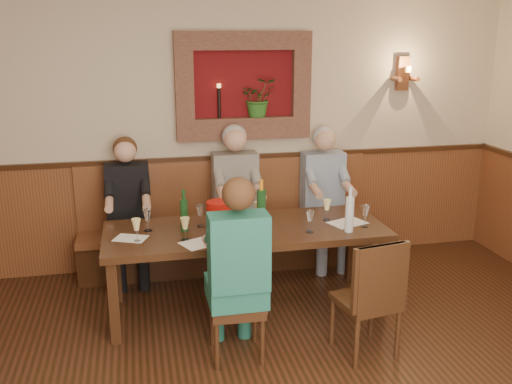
{
  "coord_description": "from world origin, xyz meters",
  "views": [
    {
      "loc": [
        -0.89,
        -2.69,
        2.37
      ],
      "look_at": [
        0.1,
        1.9,
        1.05
      ],
      "focal_mm": 40.0,
      "sensor_mm": 36.0,
      "label": 1
    }
  ],
  "objects_px": {
    "dining_table": "(246,236)",
    "chair_near_left": "(237,326)",
    "person_chair_front": "(237,285)",
    "water_bottle": "(350,214)",
    "chair_near_right": "(366,320)",
    "wine_bottle_green_a": "(261,208)",
    "bench": "(228,237)",
    "person_bench_mid": "(237,212)",
    "wine_bottle_green_b": "(184,214)",
    "spittoon_bucket": "(219,216)",
    "person_bench_left": "(130,223)",
    "person_bench_right": "(324,209)"
  },
  "relations": [
    {
      "from": "dining_table",
      "to": "water_bottle",
      "type": "bearing_deg",
      "value": -18.28
    },
    {
      "from": "person_bench_mid",
      "to": "water_bottle",
      "type": "xyz_separation_m",
      "value": [
        0.76,
        -1.11,
        0.29
      ]
    },
    {
      "from": "person_bench_right",
      "to": "water_bottle",
      "type": "xyz_separation_m",
      "value": [
        -0.17,
        -1.11,
        0.31
      ]
    },
    {
      "from": "chair_near_left",
      "to": "water_bottle",
      "type": "bearing_deg",
      "value": 27.59
    },
    {
      "from": "dining_table",
      "to": "chair_near_left",
      "type": "xyz_separation_m",
      "value": [
        -0.22,
        -0.77,
        -0.42
      ]
    },
    {
      "from": "spittoon_bucket",
      "to": "wine_bottle_green_a",
      "type": "distance_m",
      "value": 0.36
    },
    {
      "from": "chair_near_right",
      "to": "person_chair_front",
      "type": "xyz_separation_m",
      "value": [
        -0.97,
        0.14,
        0.32
      ]
    },
    {
      "from": "person_bench_left",
      "to": "water_bottle",
      "type": "bearing_deg",
      "value": -31.48
    },
    {
      "from": "dining_table",
      "to": "person_bench_mid",
      "type": "height_order",
      "value": "person_bench_mid"
    },
    {
      "from": "dining_table",
      "to": "chair_near_left",
      "type": "relative_size",
      "value": 2.73
    },
    {
      "from": "wine_bottle_green_a",
      "to": "bench",
      "type": "bearing_deg",
      "value": 97.84
    },
    {
      "from": "person_bench_right",
      "to": "wine_bottle_green_b",
      "type": "distance_m",
      "value": 1.74
    },
    {
      "from": "chair_near_left",
      "to": "person_chair_front",
      "type": "distance_m",
      "value": 0.33
    },
    {
      "from": "person_bench_mid",
      "to": "wine_bottle_green_a",
      "type": "distance_m",
      "value": 0.91
    },
    {
      "from": "water_bottle",
      "to": "person_bench_mid",
      "type": "bearing_deg",
      "value": 124.34
    },
    {
      "from": "person_chair_front",
      "to": "spittoon_bucket",
      "type": "bearing_deg",
      "value": 90.36
    },
    {
      "from": "person_bench_right",
      "to": "wine_bottle_green_a",
      "type": "bearing_deg",
      "value": -135.46
    },
    {
      "from": "water_bottle",
      "to": "wine_bottle_green_a",
      "type": "bearing_deg",
      "value": 159.68
    },
    {
      "from": "water_bottle",
      "to": "person_chair_front",
      "type": "bearing_deg",
      "value": -154.42
    },
    {
      "from": "chair_near_right",
      "to": "person_bench_right",
      "type": "relative_size",
      "value": 0.65
    },
    {
      "from": "spittoon_bucket",
      "to": "wine_bottle_green_b",
      "type": "height_order",
      "value": "wine_bottle_green_b"
    },
    {
      "from": "wine_bottle_green_a",
      "to": "wine_bottle_green_b",
      "type": "height_order",
      "value": "wine_bottle_green_a"
    },
    {
      "from": "chair_near_left",
      "to": "wine_bottle_green_a",
      "type": "height_order",
      "value": "wine_bottle_green_a"
    },
    {
      "from": "water_bottle",
      "to": "chair_near_left",
      "type": "bearing_deg",
      "value": -154.83
    },
    {
      "from": "person_bench_mid",
      "to": "wine_bottle_green_b",
      "type": "xyz_separation_m",
      "value": [
        -0.59,
        -0.8,
        0.27
      ]
    },
    {
      "from": "person_bench_right",
      "to": "chair_near_right",
      "type": "bearing_deg",
      "value": -98.21
    },
    {
      "from": "chair_near_left",
      "to": "person_chair_front",
      "type": "relative_size",
      "value": 0.62
    },
    {
      "from": "person_bench_left",
      "to": "person_bench_right",
      "type": "height_order",
      "value": "person_bench_right"
    },
    {
      "from": "person_chair_front",
      "to": "chair_near_right",
      "type": "bearing_deg",
      "value": -8.45
    },
    {
      "from": "chair_near_left",
      "to": "person_bench_mid",
      "type": "distance_m",
      "value": 1.67
    },
    {
      "from": "water_bottle",
      "to": "wine_bottle_green_b",
      "type": "bearing_deg",
      "value": 167.14
    },
    {
      "from": "chair_near_left",
      "to": "spittoon_bucket",
      "type": "height_order",
      "value": "spittoon_bucket"
    },
    {
      "from": "person_bench_left",
      "to": "person_bench_right",
      "type": "relative_size",
      "value": 0.97
    },
    {
      "from": "person_bench_left",
      "to": "person_chair_front",
      "type": "height_order",
      "value": "person_chair_front"
    },
    {
      "from": "chair_near_left",
      "to": "person_bench_mid",
      "type": "height_order",
      "value": "person_bench_mid"
    },
    {
      "from": "wine_bottle_green_b",
      "to": "water_bottle",
      "type": "xyz_separation_m",
      "value": [
        1.35,
        -0.31,
        0.01
      ]
    },
    {
      "from": "person_chair_front",
      "to": "spittoon_bucket",
      "type": "distance_m",
      "value": 0.83
    },
    {
      "from": "dining_table",
      "to": "water_bottle",
      "type": "relative_size",
      "value": 6.17
    },
    {
      "from": "chair_near_left",
      "to": "wine_bottle_green_b",
      "type": "bearing_deg",
      "value": 112.77
    },
    {
      "from": "wine_bottle_green_b",
      "to": "chair_near_right",
      "type": "bearing_deg",
      "value": -37.05
    },
    {
      "from": "bench",
      "to": "chair_near_right",
      "type": "xyz_separation_m",
      "value": [
        0.74,
        -1.86,
        -0.05
      ]
    },
    {
      "from": "person_bench_mid",
      "to": "spittoon_bucket",
      "type": "relative_size",
      "value": 6.03
    },
    {
      "from": "person_bench_left",
      "to": "water_bottle",
      "type": "xyz_separation_m",
      "value": [
        1.82,
        -1.11,
        0.32
      ]
    },
    {
      "from": "spittoon_bucket",
      "to": "wine_bottle_green_a",
      "type": "height_order",
      "value": "wine_bottle_green_a"
    },
    {
      "from": "chair_near_right",
      "to": "person_bench_mid",
      "type": "xyz_separation_m",
      "value": [
        -0.67,
        1.76,
        0.35
      ]
    },
    {
      "from": "chair_near_right",
      "to": "wine_bottle_green_a",
      "type": "bearing_deg",
      "value": 114.33
    },
    {
      "from": "person_bench_right",
      "to": "person_bench_mid",
      "type": "bearing_deg",
      "value": -179.92
    },
    {
      "from": "bench",
      "to": "dining_table",
      "type": "bearing_deg",
      "value": -90.0
    },
    {
      "from": "person_bench_right",
      "to": "wine_bottle_green_b",
      "type": "xyz_separation_m",
      "value": [
        -1.52,
        -0.8,
        0.29
      ]
    },
    {
      "from": "person_bench_right",
      "to": "bench",
      "type": "bearing_deg",
      "value": 173.9
    }
  ]
}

